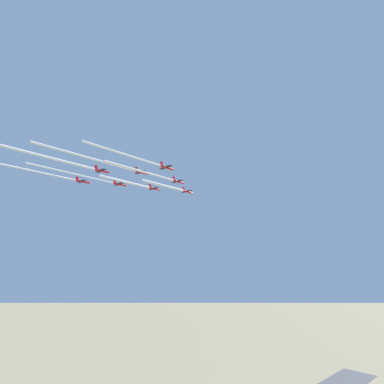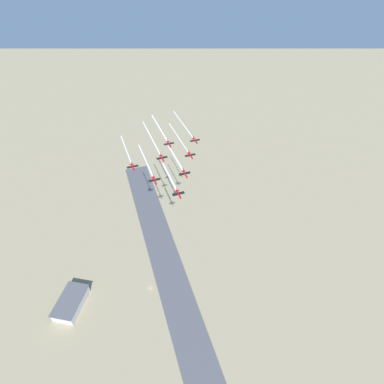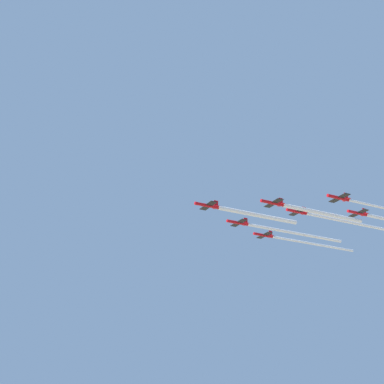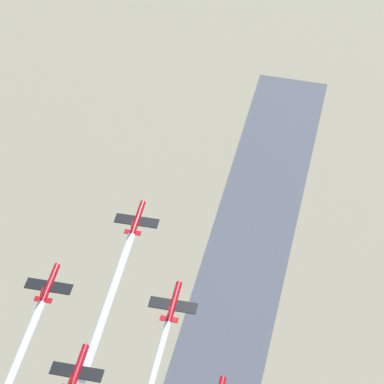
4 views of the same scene
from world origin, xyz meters
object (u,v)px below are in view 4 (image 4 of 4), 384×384
at_px(jet_1, 49,285).
at_px(jet_2, 173,304).
at_px(jet_0, 137,220).
at_px(jet_4, 77,370).

distance_m(jet_1, jet_2, 21.72).
height_order(jet_0, jet_2, jet_2).
height_order(jet_0, jet_1, jet_1).
xyz_separation_m(jet_2, jet_4, (-21.41, -0.31, 3.76)).
distance_m(jet_0, jet_4, 37.17).
bearing_deg(jet_2, jet_0, 120.47).
height_order(jet_2, jet_4, jet_4).
bearing_deg(jet_0, jet_4, -90.00).
xyz_separation_m(jet_0, jet_1, (-21.41, -0.31, 0.36)).
distance_m(jet_2, jet_4, 21.74).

